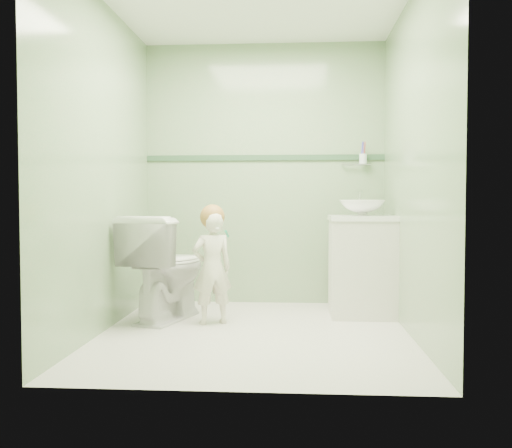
{
  "coord_description": "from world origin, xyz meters",
  "views": [
    {
      "loc": [
        0.29,
        -4.02,
        0.95
      ],
      "look_at": [
        0.0,
        0.15,
        0.78
      ],
      "focal_mm": 39.84,
      "sensor_mm": 36.0,
      "label": 1
    }
  ],
  "objects": [
    {
      "name": "faucet",
      "position": [
        0.84,
        0.89,
        0.97
      ],
      "size": [
        0.03,
        0.13,
        0.18
      ],
      "color": "silver",
      "rests_on": "counter"
    },
    {
      "name": "basin",
      "position": [
        0.84,
        0.7,
        0.89
      ],
      "size": [
        0.37,
        0.37,
        0.13
      ],
      "primitive_type": "imported",
      "color": "white",
      "rests_on": "counter"
    },
    {
      "name": "hair_cap",
      "position": [
        -0.35,
        0.33,
        0.83
      ],
      "size": [
        0.19,
        0.19,
        0.19
      ],
      "primitive_type": "sphere",
      "color": "#9F6F33",
      "rests_on": "toddler"
    },
    {
      "name": "teal_toothbrush",
      "position": [
        -0.23,
        0.22,
        0.71
      ],
      "size": [
        0.1,
        0.14,
        0.08
      ],
      "color": "#119060",
      "rests_on": "toddler"
    },
    {
      "name": "vanity",
      "position": [
        0.84,
        0.7,
        0.4
      ],
      "size": [
        0.52,
        0.5,
        0.8
      ],
      "primitive_type": "cube",
      "color": "silver",
      "rests_on": "ground"
    },
    {
      "name": "room_shell",
      "position": [
        0.0,
        0.0,
        1.2
      ],
      "size": [
        2.5,
        2.54,
        2.4
      ],
      "color": "#7EAA78",
      "rests_on": "ground"
    },
    {
      "name": "ground",
      "position": [
        0.0,
        0.0,
        0.0
      ],
      "size": [
        2.5,
        2.5,
        0.0
      ],
      "primitive_type": "plane",
      "color": "silver",
      "rests_on": "ground"
    },
    {
      "name": "trim_stripe",
      "position": [
        0.0,
        1.24,
        1.35
      ],
      "size": [
        2.2,
        0.02,
        0.05
      ],
      "primitive_type": "cube",
      "color": "#315437",
      "rests_on": "room_shell"
    },
    {
      "name": "toilet",
      "position": [
        -0.74,
        0.44,
        0.42
      ],
      "size": [
        0.68,
        0.92,
        0.84
      ],
      "primitive_type": "imported",
      "rotation": [
        0.0,
        0.0,
        2.86
      ],
      "color": "white",
      "rests_on": "ground"
    },
    {
      "name": "counter",
      "position": [
        0.84,
        0.7,
        0.81
      ],
      "size": [
        0.54,
        0.52,
        0.04
      ],
      "primitive_type": "cube",
      "color": "white",
      "rests_on": "vanity"
    },
    {
      "name": "cup_holder",
      "position": [
        0.89,
        1.18,
        1.33
      ],
      "size": [
        0.26,
        0.07,
        0.21
      ],
      "color": "silver",
      "rests_on": "room_shell"
    },
    {
      "name": "toddler",
      "position": [
        -0.35,
        0.3,
        0.43
      ],
      "size": [
        0.37,
        0.32,
        0.86
      ],
      "primitive_type": "imported",
      "rotation": [
        0.0,
        0.0,
        3.56
      ],
      "color": "beige",
      "rests_on": "ground"
    }
  ]
}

